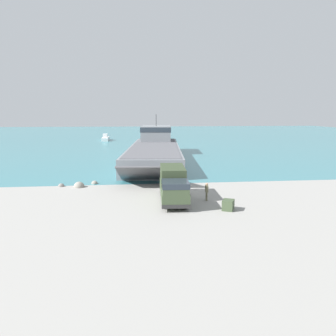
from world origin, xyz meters
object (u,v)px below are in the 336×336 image
at_px(landing_craft, 155,148).
at_px(soldier_on_ramp, 207,190).
at_px(moored_boat_a, 106,138).
at_px(cargo_crate, 228,205).
at_px(military_truck, 173,184).

xyz_separation_m(landing_craft, soldier_on_ramp, (2.74, -30.14, -1.01)).
xyz_separation_m(landing_craft, moored_boat_a, (-12.32, 43.36, -1.31)).
height_order(moored_boat_a, cargo_crate, moored_boat_a).
bearing_deg(military_truck, cargo_crate, 53.30).
distance_m(military_truck, cargo_crate, 5.69).
height_order(landing_craft, cargo_crate, landing_craft).
distance_m(soldier_on_ramp, moored_boat_a, 75.03).
bearing_deg(cargo_crate, soldier_on_ramp, 109.61).
bearing_deg(soldier_on_ramp, military_truck, 174.83).
xyz_separation_m(military_truck, moored_boat_a, (-11.95, 73.10, -0.87)).
relative_size(soldier_on_ramp, cargo_crate, 1.60).
bearing_deg(landing_craft, military_truck, -85.16).
bearing_deg(cargo_crate, moored_boat_a, 101.93).
xyz_separation_m(military_truck, soldier_on_ramp, (3.12, -0.40, -0.58)).
bearing_deg(moored_boat_a, military_truck, -81.60).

